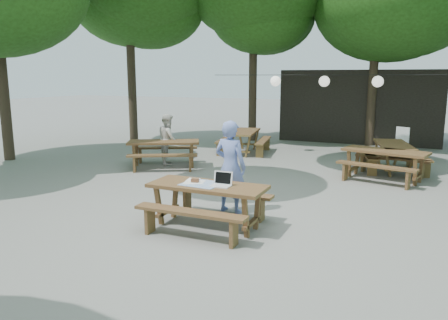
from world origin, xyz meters
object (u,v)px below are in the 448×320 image
object	(u,v)px
picnic_table_nw	(164,154)
second_person	(168,139)
woman	(230,167)
main_picnic_table	(208,205)
plastic_chair	(399,147)

from	to	relation	value
picnic_table_nw	second_person	size ratio (longest dim) A/B	1.63
picnic_table_nw	woman	distance (m)	4.61
second_person	main_picnic_table	bearing A→B (deg)	-176.83
picnic_table_nw	second_person	world-z (taller)	second_person
plastic_chair	picnic_table_nw	bearing A→B (deg)	-120.65
main_picnic_table	second_person	distance (m)	5.67
main_picnic_table	woman	size ratio (longest dim) A/B	1.14
woman	plastic_chair	bearing A→B (deg)	-102.00
second_person	woman	bearing A→B (deg)	-169.93
picnic_table_nw	second_person	bearing A→B (deg)	75.30
main_picnic_table	woman	xyz separation A→B (m)	(0.02, 0.95, 0.49)
picnic_table_nw	plastic_chair	world-z (taller)	plastic_chair
picnic_table_nw	plastic_chair	bearing A→B (deg)	11.14
woman	picnic_table_nw	bearing A→B (deg)	-35.92
woman	second_person	world-z (taller)	woman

